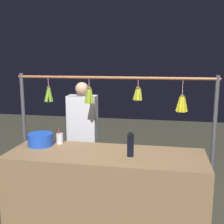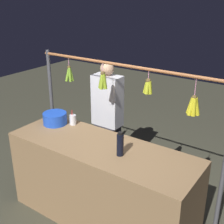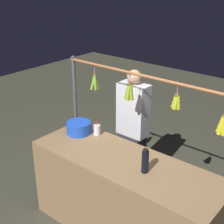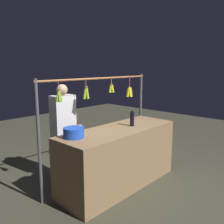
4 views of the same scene
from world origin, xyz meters
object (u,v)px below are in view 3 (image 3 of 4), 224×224
at_px(drink_cup, 97,130).
at_px(vendor_person, 133,132).
at_px(water_bottle, 145,161).
at_px(blue_bucket, 79,128).

height_order(drink_cup, vendor_person, vendor_person).
distance_m(water_bottle, drink_cup, 0.90).
relative_size(water_bottle, blue_bucket, 0.87).
bearing_deg(water_bottle, drink_cup, -18.18).
height_order(water_bottle, drink_cup, water_bottle).
xyz_separation_m(blue_bucket, drink_cup, (-0.19, -0.11, -0.01)).
xyz_separation_m(water_bottle, vendor_person, (0.74, -0.81, -0.25)).
bearing_deg(drink_cup, blue_bucket, 29.84).
bearing_deg(blue_bucket, drink_cup, -150.16).
distance_m(blue_bucket, vendor_person, 0.74).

